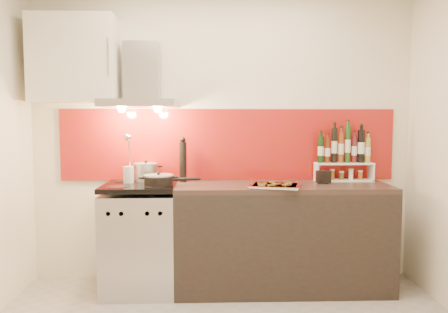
{
  "coord_description": "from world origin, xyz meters",
  "views": [
    {
      "loc": [
        -0.11,
        -2.54,
        1.44
      ],
      "look_at": [
        0.0,
        0.95,
        1.15
      ],
      "focal_mm": 35.0,
      "sensor_mm": 36.0,
      "label": 1
    }
  ],
  "objects_px": {
    "pepper_mill": "(183,160)",
    "stock_pot": "(146,172)",
    "baking_tray": "(275,185)",
    "counter": "(282,236)",
    "saute_pan": "(160,180)",
    "range_stove": "(141,239)"
  },
  "relations": [
    {
      "from": "range_stove",
      "to": "stock_pot",
      "type": "height_order",
      "value": "stock_pot"
    },
    {
      "from": "counter",
      "to": "saute_pan",
      "type": "height_order",
      "value": "saute_pan"
    },
    {
      "from": "range_stove",
      "to": "baking_tray",
      "type": "bearing_deg",
      "value": -8.21
    },
    {
      "from": "range_stove",
      "to": "baking_tray",
      "type": "distance_m",
      "value": 1.22
    },
    {
      "from": "pepper_mill",
      "to": "stock_pot",
      "type": "bearing_deg",
      "value": 177.46
    },
    {
      "from": "stock_pot",
      "to": "baking_tray",
      "type": "height_order",
      "value": "stock_pot"
    },
    {
      "from": "range_stove",
      "to": "saute_pan",
      "type": "relative_size",
      "value": 1.96
    },
    {
      "from": "range_stove",
      "to": "saute_pan",
      "type": "distance_m",
      "value": 0.55
    },
    {
      "from": "stock_pot",
      "to": "pepper_mill",
      "type": "bearing_deg",
      "value": -2.54
    },
    {
      "from": "range_stove",
      "to": "counter",
      "type": "distance_m",
      "value": 1.2
    },
    {
      "from": "pepper_mill",
      "to": "baking_tray",
      "type": "bearing_deg",
      "value": -23.66
    },
    {
      "from": "range_stove",
      "to": "counter",
      "type": "relative_size",
      "value": 0.51
    },
    {
      "from": "range_stove",
      "to": "saute_pan",
      "type": "height_order",
      "value": "saute_pan"
    },
    {
      "from": "baking_tray",
      "to": "counter",
      "type": "bearing_deg",
      "value": 61.88
    },
    {
      "from": "saute_pan",
      "to": "pepper_mill",
      "type": "xyz_separation_m",
      "value": [
        0.18,
        0.25,
        0.14
      ]
    },
    {
      "from": "stock_pot",
      "to": "saute_pan",
      "type": "xyz_separation_m",
      "value": [
        0.15,
        -0.27,
        -0.04
      ]
    },
    {
      "from": "counter",
      "to": "pepper_mill",
      "type": "relative_size",
      "value": 4.55
    },
    {
      "from": "range_stove",
      "to": "pepper_mill",
      "type": "bearing_deg",
      "value": 26.35
    },
    {
      "from": "saute_pan",
      "to": "pepper_mill",
      "type": "height_order",
      "value": "pepper_mill"
    },
    {
      "from": "range_stove",
      "to": "pepper_mill",
      "type": "height_order",
      "value": "pepper_mill"
    },
    {
      "from": "saute_pan",
      "to": "baking_tray",
      "type": "height_order",
      "value": "saute_pan"
    },
    {
      "from": "saute_pan",
      "to": "counter",
      "type": "bearing_deg",
      "value": 4.61
    }
  ]
}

